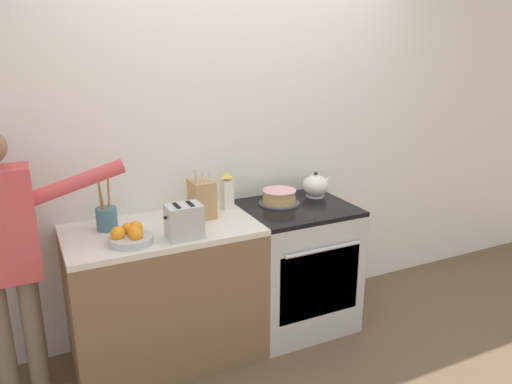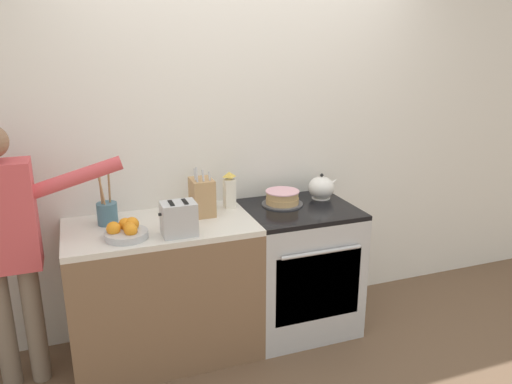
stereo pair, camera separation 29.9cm
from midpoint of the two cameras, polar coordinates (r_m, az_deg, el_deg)
ground_plane at (r=3.38m, az=5.05°, el=-18.34°), size 16.00×16.00×0.00m
wall_back at (r=3.42m, az=0.95°, el=6.02°), size 8.00×0.04×2.60m
counter_cabinet at (r=3.23m, az=-7.84°, el=-11.07°), size 1.14×0.64×0.88m
stove_range at (r=3.51m, az=7.29°, el=-8.62°), size 0.72×0.67×0.88m
layer_cake at (r=3.37m, az=5.57°, el=-0.74°), size 0.28×0.28×0.10m
tea_kettle at (r=3.54m, az=9.92°, el=0.46°), size 0.23×0.18×0.18m
knife_block at (r=3.15m, az=-3.49°, el=-0.60°), size 0.14×0.18×0.32m
utensil_crock at (r=3.09m, az=-14.02°, el=-2.34°), size 0.12×0.12×0.32m
fruit_bowl at (r=2.87m, az=-11.75°, el=-4.43°), size 0.24×0.24×0.10m
toaster at (r=2.85m, az=-5.86°, el=-3.10°), size 0.21×0.15×0.20m
milk_carton at (r=3.29m, az=-0.47°, el=0.13°), size 0.07×0.07×0.24m
person_baker at (r=2.98m, az=-23.99°, el=-4.93°), size 0.90×0.20×1.54m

